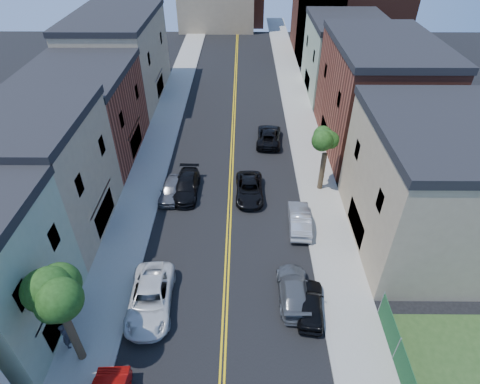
{
  "coord_description": "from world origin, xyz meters",
  "views": [
    {
      "loc": [
        1.05,
        2.28,
        20.79
      ],
      "look_at": [
        0.86,
        26.88,
        2.0
      ],
      "focal_mm": 29.17,
      "sensor_mm": 36.0,
      "label": 1
    }
  ],
  "objects_px": {
    "white_pickup": "(150,299)",
    "black_car_right": "(310,304)",
    "grey_car_left": "(171,190)",
    "pedestrian_left": "(66,336)",
    "dark_car_right_far": "(269,136)",
    "grey_car_right": "(293,290)",
    "silver_car_right": "(299,219)",
    "black_suv_lane": "(249,189)",
    "black_car_left": "(186,186)"
  },
  "relations": [
    {
      "from": "grey_car_right",
      "to": "black_car_left",
      "type": "bearing_deg",
      "value": -53.57
    },
    {
      "from": "dark_car_right_far",
      "to": "pedestrian_left",
      "type": "height_order",
      "value": "pedestrian_left"
    },
    {
      "from": "grey_car_right",
      "to": "dark_car_right_far",
      "type": "relative_size",
      "value": 0.91
    },
    {
      "from": "black_car_left",
      "to": "black_suv_lane",
      "type": "bearing_deg",
      "value": -2.27
    },
    {
      "from": "black_car_left",
      "to": "silver_car_right",
      "type": "xyz_separation_m",
      "value": [
        9.3,
        -4.28,
        0.01
      ]
    },
    {
      "from": "grey_car_left",
      "to": "silver_car_right",
      "type": "bearing_deg",
      "value": -15.2
    },
    {
      "from": "pedestrian_left",
      "to": "silver_car_right",
      "type": "bearing_deg",
      "value": -64.09
    },
    {
      "from": "grey_car_right",
      "to": "dark_car_right_far",
      "type": "height_order",
      "value": "dark_car_right_far"
    },
    {
      "from": "white_pickup",
      "to": "black_suv_lane",
      "type": "relative_size",
      "value": 1.15
    },
    {
      "from": "black_car_right",
      "to": "silver_car_right",
      "type": "height_order",
      "value": "silver_car_right"
    },
    {
      "from": "grey_car_right",
      "to": "pedestrian_left",
      "type": "height_order",
      "value": "pedestrian_left"
    },
    {
      "from": "grey_car_left",
      "to": "black_car_left",
      "type": "xyz_separation_m",
      "value": [
        1.27,
        0.47,
        0.05
      ]
    },
    {
      "from": "grey_car_left",
      "to": "grey_car_right",
      "type": "distance_m",
      "value": 14.16
    },
    {
      "from": "white_pickup",
      "to": "pedestrian_left",
      "type": "relative_size",
      "value": 3.11
    },
    {
      "from": "black_car_right",
      "to": "dark_car_right_far",
      "type": "distance_m",
      "value": 21.12
    },
    {
      "from": "black_car_left",
      "to": "white_pickup",
      "type": "bearing_deg",
      "value": -93.06
    },
    {
      "from": "grey_car_left",
      "to": "black_car_right",
      "type": "bearing_deg",
      "value": -43.69
    },
    {
      "from": "white_pickup",
      "to": "black_car_right",
      "type": "distance_m",
      "value": 9.95
    },
    {
      "from": "grey_car_right",
      "to": "black_suv_lane",
      "type": "distance_m",
      "value": 11.07
    },
    {
      "from": "grey_car_right",
      "to": "dark_car_right_far",
      "type": "distance_m",
      "value": 20.02
    },
    {
      "from": "pedestrian_left",
      "to": "dark_car_right_far",
      "type": "bearing_deg",
      "value": -38.12
    },
    {
      "from": "black_car_right",
      "to": "black_suv_lane",
      "type": "height_order",
      "value": "black_suv_lane"
    },
    {
      "from": "white_pickup",
      "to": "grey_car_right",
      "type": "height_order",
      "value": "white_pickup"
    },
    {
      "from": "grey_car_left",
      "to": "grey_car_right",
      "type": "bearing_deg",
      "value": -43.73
    },
    {
      "from": "black_car_right",
      "to": "silver_car_right",
      "type": "bearing_deg",
      "value": -84.27
    },
    {
      "from": "grey_car_left",
      "to": "silver_car_right",
      "type": "relative_size",
      "value": 0.9
    },
    {
      "from": "black_car_right",
      "to": "black_suv_lane",
      "type": "bearing_deg",
      "value": -65.58
    },
    {
      "from": "grey_car_left",
      "to": "silver_car_right",
      "type": "xyz_separation_m",
      "value": [
        10.57,
        -3.81,
        0.05
      ]
    },
    {
      "from": "black_car_left",
      "to": "dark_car_right_far",
      "type": "bearing_deg",
      "value": 50.74
    },
    {
      "from": "dark_car_right_far",
      "to": "silver_car_right",
      "type": "bearing_deg",
      "value": 102.32
    },
    {
      "from": "white_pickup",
      "to": "silver_car_right",
      "type": "bearing_deg",
      "value": 33.8
    },
    {
      "from": "dark_car_right_far",
      "to": "black_suv_lane",
      "type": "bearing_deg",
      "value": 81.95
    },
    {
      "from": "grey_car_left",
      "to": "black_suv_lane",
      "type": "height_order",
      "value": "black_suv_lane"
    },
    {
      "from": "grey_car_right",
      "to": "silver_car_right",
      "type": "height_order",
      "value": "silver_car_right"
    },
    {
      "from": "black_car_right",
      "to": "grey_car_right",
      "type": "bearing_deg",
      "value": -40.64
    },
    {
      "from": "white_pickup",
      "to": "dark_car_right_far",
      "type": "xyz_separation_m",
      "value": [
        8.45,
        20.84,
        -0.07
      ]
    },
    {
      "from": "grey_car_left",
      "to": "black_car_right",
      "type": "distance_m",
      "value": 15.58
    },
    {
      "from": "grey_car_right",
      "to": "silver_car_right",
      "type": "bearing_deg",
      "value": -99.68
    },
    {
      "from": "white_pickup",
      "to": "black_suv_lane",
      "type": "bearing_deg",
      "value": 58.42
    },
    {
      "from": "white_pickup",
      "to": "grey_car_left",
      "type": "xyz_separation_m",
      "value": [
        -0.42,
        11.4,
        -0.11
      ]
    },
    {
      "from": "grey_car_left",
      "to": "pedestrian_left",
      "type": "xyz_separation_m",
      "value": [
        -3.77,
        -14.18,
        0.38
      ]
    },
    {
      "from": "white_pickup",
      "to": "black_suv_lane",
      "type": "xyz_separation_m",
      "value": [
        6.3,
        11.56,
        -0.1
      ]
    },
    {
      "from": "grey_car_right",
      "to": "silver_car_right",
      "type": "distance_m",
      "value": 6.87
    },
    {
      "from": "grey_car_right",
      "to": "white_pickup",
      "type": "bearing_deg",
      "value": 5.29
    },
    {
      "from": "white_pickup",
      "to": "black_car_left",
      "type": "height_order",
      "value": "white_pickup"
    },
    {
      "from": "white_pickup",
      "to": "silver_car_right",
      "type": "height_order",
      "value": "white_pickup"
    },
    {
      "from": "white_pickup",
      "to": "grey_car_left",
      "type": "bearing_deg",
      "value": 89.11
    },
    {
      "from": "white_pickup",
      "to": "pedestrian_left",
      "type": "distance_m",
      "value": 5.03
    },
    {
      "from": "dark_car_right_far",
      "to": "pedestrian_left",
      "type": "relative_size",
      "value": 2.83
    },
    {
      "from": "black_car_left",
      "to": "pedestrian_left",
      "type": "height_order",
      "value": "pedestrian_left"
    }
  ]
}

